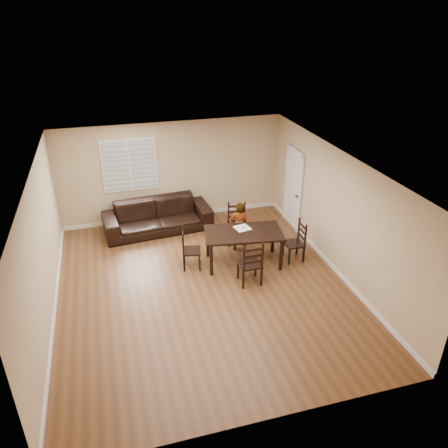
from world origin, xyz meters
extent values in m
plane|color=brown|center=(0.00, 0.00, 0.00)|extent=(7.00, 7.00, 0.00)
cube|color=#D0AF8C|center=(0.00, 3.50, 1.35)|extent=(6.00, 0.04, 2.70)
cube|color=#D0AF8C|center=(0.00, -3.50, 1.35)|extent=(6.00, 0.04, 2.70)
cube|color=#D0AF8C|center=(-3.00, 0.00, 1.35)|extent=(0.04, 7.00, 2.70)
cube|color=#D0AF8C|center=(3.00, 0.00, 1.35)|extent=(0.04, 7.00, 2.70)
cube|color=white|center=(0.00, 0.00, 2.70)|extent=(6.00, 7.00, 0.04)
cube|color=white|center=(-1.10, 3.45, 1.65)|extent=(1.40, 0.08, 1.40)
cube|color=white|center=(2.97, 2.20, 1.02)|extent=(0.06, 0.94, 2.05)
cylinder|color=#332114|center=(2.94, 1.90, 0.95)|extent=(0.06, 0.06, 0.02)
cube|color=white|center=(0.00, 3.48, 0.05)|extent=(6.00, 0.03, 0.10)
cube|color=white|center=(-2.98, 0.00, 0.05)|extent=(0.03, 7.00, 0.10)
cube|color=white|center=(2.98, 0.00, 0.05)|extent=(0.03, 7.00, 0.10)
cube|color=black|center=(1.11, 0.67, 0.78)|extent=(1.84, 1.20, 0.05)
cube|color=black|center=(0.28, 0.38, 0.38)|extent=(0.08, 0.08, 0.76)
cube|color=black|center=(1.82, 0.16, 0.38)|extent=(0.08, 0.08, 0.76)
cube|color=black|center=(0.39, 1.18, 0.38)|extent=(0.08, 0.08, 0.76)
cube|color=black|center=(1.94, 0.96, 0.38)|extent=(0.08, 0.08, 0.76)
cube|color=black|center=(1.25, 1.63, 0.44)|extent=(0.56, 0.53, 0.04)
cube|color=black|center=(1.30, 1.82, 0.51)|extent=(0.46, 0.15, 1.03)
cube|color=black|center=(1.01, 1.50, 0.21)|extent=(0.05, 0.05, 0.42)
cube|color=black|center=(1.40, 1.40, 0.21)|extent=(0.05, 0.05, 0.42)
cube|color=black|center=(1.10, 1.86, 0.21)|extent=(0.05, 0.05, 0.42)
cube|color=black|center=(1.49, 1.76, 0.21)|extent=(0.05, 0.05, 0.42)
cube|color=black|center=(1.00, -0.11, 0.45)|extent=(0.47, 0.44, 0.04)
cube|color=black|center=(1.00, -0.30, 0.52)|extent=(0.47, 0.04, 1.04)
cube|color=black|center=(1.20, 0.08, 0.21)|extent=(0.04, 0.04, 0.42)
cube|color=black|center=(0.80, 0.08, 0.21)|extent=(0.04, 0.04, 0.42)
cube|color=black|center=(1.20, -0.29, 0.21)|extent=(0.04, 0.04, 0.42)
cube|color=black|center=(0.79, -0.29, 0.21)|extent=(0.04, 0.04, 0.42)
cube|color=black|center=(-0.06, 0.84, 0.41)|extent=(0.47, 0.50, 0.04)
cube|color=black|center=(-0.24, 0.88, 0.48)|extent=(0.12, 0.43, 0.95)
cube|color=black|center=(0.07, 0.63, 0.20)|extent=(0.04, 0.04, 0.39)
cube|color=black|center=(0.14, 0.99, 0.20)|extent=(0.04, 0.04, 0.39)
cube|color=black|center=(-0.27, 0.69, 0.20)|extent=(0.04, 0.04, 0.39)
cube|color=black|center=(-0.20, 1.06, 0.20)|extent=(0.04, 0.04, 0.39)
cube|color=black|center=(2.28, 0.50, 0.42)|extent=(0.42, 0.44, 0.04)
cube|color=black|center=(2.46, 0.50, 0.48)|extent=(0.05, 0.44, 0.97)
cube|color=black|center=(2.11, 0.70, 0.20)|extent=(0.04, 0.04, 0.40)
cube|color=black|center=(2.10, 0.32, 0.20)|extent=(0.04, 0.04, 0.40)
cube|color=black|center=(2.46, 0.69, 0.20)|extent=(0.04, 0.04, 0.40)
cube|color=black|center=(2.45, 0.31, 0.20)|extent=(0.04, 0.04, 0.40)
imported|color=gray|center=(1.20, 1.29, 0.62)|extent=(0.51, 0.40, 1.24)
cube|color=beige|center=(1.14, 0.86, 0.81)|extent=(0.39, 0.39, 0.00)
torus|color=#C58C47|center=(1.16, 0.86, 0.83)|extent=(0.10, 0.10, 0.03)
torus|color=white|center=(1.16, 0.86, 0.84)|extent=(0.09, 0.09, 0.02)
imported|color=black|center=(-0.55, 2.84, 0.40)|extent=(2.85, 1.32, 0.81)
camera|label=1|loc=(-1.66, -7.51, 5.40)|focal=35.00mm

